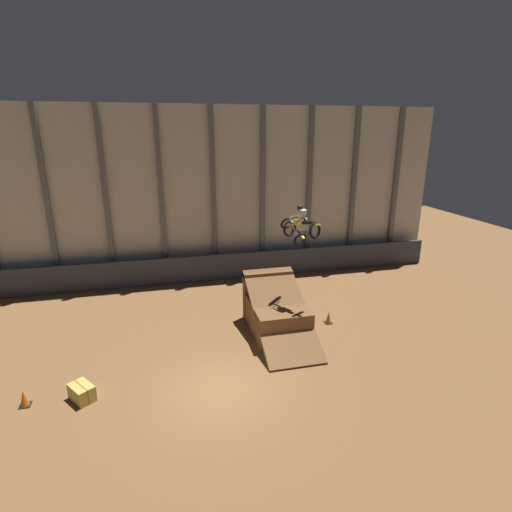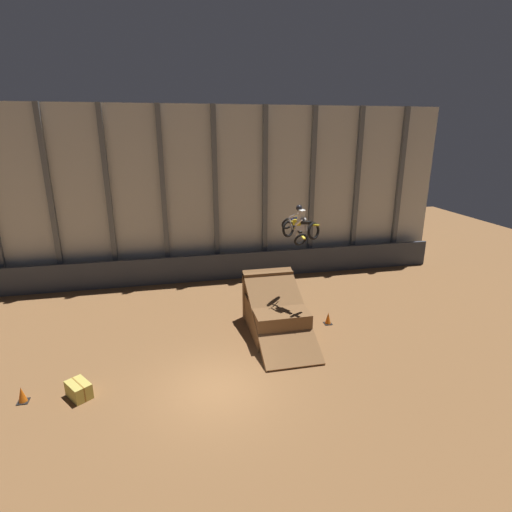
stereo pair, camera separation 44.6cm
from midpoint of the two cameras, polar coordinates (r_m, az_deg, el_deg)
The scene contains 9 objects.
ground_plane at distance 15.08m, azimuth -4.79°, elevation -18.44°, with size 60.00×60.00×0.00m, color brown.
arena_back_wall at distance 24.26m, azimuth -8.93°, elevation 8.53°, with size 32.00×0.40×10.26m.
lower_barrier at distance 24.47m, azimuth -8.32°, elevation -1.81°, with size 31.36×0.20×1.62m.
dirt_ramp at distance 18.52m, azimuth 3.35°, elevation -8.00°, with size 2.41×4.96×2.55m.
rider_bike_left_air at distance 17.10m, azimuth 7.12°, elevation 4.46°, with size 1.45×1.73×1.52m.
rider_bike_right_air at distance 20.79m, azimuth 6.24°, elevation 4.01°, with size 1.12×1.90×1.68m.
traffic_cone_near_ramp at distance 19.56m, azimuth 10.91°, elevation -8.76°, with size 0.36×0.36×0.58m.
traffic_cone_arena_edge at distance 16.25m, azimuth -29.74°, elevation -16.85°, with size 0.36×0.36×0.58m.
hay_bale_trackside at distance 15.68m, azimuth -23.21°, elevation -17.16°, with size 1.01×1.08×0.57m.
Camera 2 is at (-1.22, -12.17, 8.84)m, focal length 28.00 mm.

